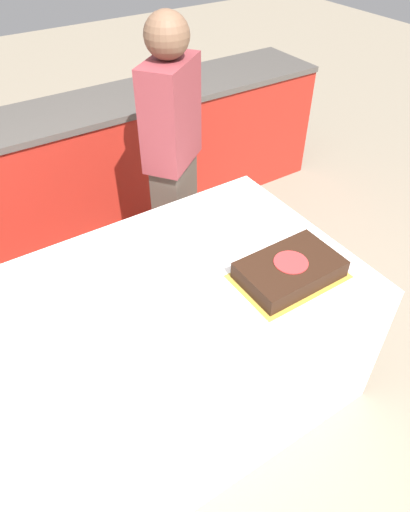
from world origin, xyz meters
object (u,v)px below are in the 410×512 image
cake (290,270)px  wine_glass (61,362)px  plate_stack (92,311)px  person_cutting_cake (173,163)px

cake → wine_glass: 0.99m
cake → plate_stack: 0.83m
plate_stack → person_cutting_cake: bearing=42.6°
plate_stack → wine_glass: (-0.19, -0.25, 0.10)m
plate_stack → person_cutting_cake: person_cutting_cake is taller
wine_glass → cake: bearing=-0.5°
plate_stack → cake: bearing=-17.9°
cake → wine_glass: size_ratio=2.51×
cake → person_cutting_cake: bearing=90.0°
cake → plate_stack: cake is taller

